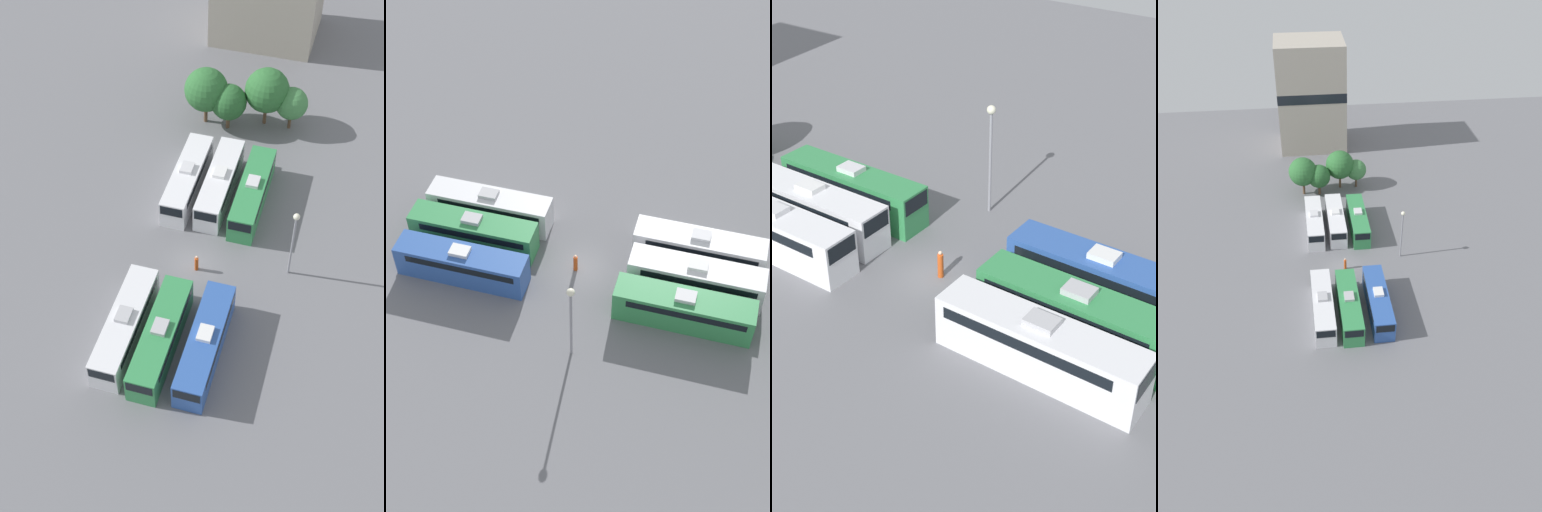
{
  "view_description": "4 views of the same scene",
  "coord_description": "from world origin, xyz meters",
  "views": [
    {
      "loc": [
        11.63,
        -41.34,
        51.1
      ],
      "look_at": [
        -0.05,
        -0.52,
        1.86
      ],
      "focal_mm": 50.0,
      "sensor_mm": 36.0,
      "label": 1
    },
    {
      "loc": [
        38.59,
        10.34,
        46.1
      ],
      "look_at": [
        0.79,
        -0.08,
        2.3
      ],
      "focal_mm": 50.0,
      "sensor_mm": 36.0,
      "label": 2
    },
    {
      "loc": [
        -27.49,
        -21.68,
        24.92
      ],
      "look_at": [
        0.72,
        -1.87,
        1.85
      ],
      "focal_mm": 50.0,
      "sensor_mm": 36.0,
      "label": 3
    },
    {
      "loc": [
        -5.21,
        -54.8,
        44.96
      ],
      "look_at": [
        0.9,
        -1.56,
        3.1
      ],
      "focal_mm": 35.0,
      "sensor_mm": 36.0,
      "label": 4
    }
  ],
  "objects": [
    {
      "name": "tree_0",
      "position": [
        -4.56,
        20.91,
        4.27
      ],
      "size": [
        4.82,
        4.82,
        6.69
      ],
      "color": "brown",
      "rests_on": "ground_plane"
    },
    {
      "name": "bus_4",
      "position": [
        -0.07,
        9.72,
        1.65
      ],
      "size": [
        2.56,
        11.1,
        3.36
      ],
      "color": "white",
      "rests_on": "ground_plane"
    },
    {
      "name": "bus_3",
      "position": [
        -3.38,
        9.46,
        1.65
      ],
      "size": [
        2.56,
        11.1,
        3.36
      ],
      "color": "white",
      "rests_on": "ground_plane"
    },
    {
      "name": "tree_2",
      "position": [
        1.88,
        22.41,
        4.41
      ],
      "size": [
        4.9,
        4.9,
        6.87
      ],
      "color": "brown",
      "rests_on": "ground_plane"
    },
    {
      "name": "bus_1",
      "position": [
        -0.15,
        -9.67,
        1.65
      ],
      "size": [
        2.56,
        11.1,
        3.36
      ],
      "color": "#338C4C",
      "rests_on": "ground_plane"
    },
    {
      "name": "ground_plane",
      "position": [
        0.0,
        0.0,
        0.0
      ],
      "size": [
        121.87,
        121.87,
        0.0
      ],
      "primitive_type": "plane",
      "color": "slate"
    },
    {
      "name": "bus_0",
      "position": [
        -3.41,
        -9.34,
        1.65
      ],
      "size": [
        2.56,
        11.1,
        3.36
      ],
      "color": "silver",
      "rests_on": "ground_plane"
    },
    {
      "name": "tree_1",
      "position": [
        -1.9,
        20.52,
        3.44
      ],
      "size": [
        3.95,
        3.95,
        5.44
      ],
      "color": "brown",
      "rests_on": "ground_plane"
    },
    {
      "name": "bus_5",
      "position": [
        3.38,
        9.3,
        1.65
      ],
      "size": [
        2.56,
        11.1,
        3.36
      ],
      "color": "#338C4C",
      "rests_on": "ground_plane"
    },
    {
      "name": "worker_person",
      "position": [
        0.36,
        -0.41,
        0.85
      ],
      "size": [
        0.36,
        0.36,
        1.82
      ],
      "color": "#CC4C19",
      "rests_on": "ground_plane"
    },
    {
      "name": "bus_2",
      "position": [
        3.59,
        -9.27,
        1.65
      ],
      "size": [
        2.56,
        11.1,
        3.36
      ],
      "color": "#2D56A8",
      "rests_on": "ground_plane"
    },
    {
      "name": "light_pole",
      "position": [
        8.64,
        1.55,
        5.24
      ],
      "size": [
        0.6,
        0.6,
        7.72
      ],
      "color": "gray",
      "rests_on": "ground_plane"
    },
    {
      "name": "tree_3",
      "position": [
        4.72,
        22.33,
        3.31
      ],
      "size": [
        3.56,
        3.56,
        5.1
      ],
      "color": "brown",
      "rests_on": "ground_plane"
    }
  ]
}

